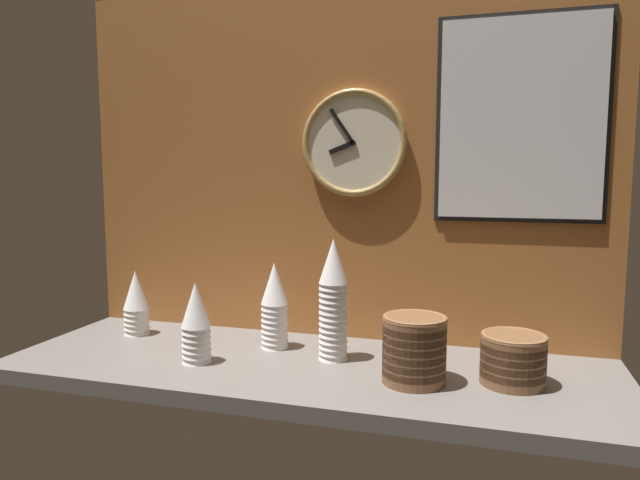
% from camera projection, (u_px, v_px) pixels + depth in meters
% --- Properties ---
extents(ground_plane, '(1.60, 0.56, 0.04)m').
position_uv_depth(ground_plane, '(307.00, 369.00, 1.51)').
color(ground_plane, slate).
extents(wall_tiled_back, '(1.60, 0.03, 1.05)m').
position_uv_depth(wall_tiled_back, '(334.00, 163.00, 1.70)').
color(wall_tiled_back, '#A3602D').
rests_on(wall_tiled_back, ground_plane).
extents(cup_stack_center_left, '(0.08, 0.08, 0.21)m').
position_uv_depth(cup_stack_center_left, '(196.00, 323.00, 1.49)').
color(cup_stack_center_left, white).
rests_on(cup_stack_center_left, ground_plane).
extents(cup_stack_center_right, '(0.08, 0.08, 0.33)m').
position_uv_depth(cup_stack_center_right, '(333.00, 300.00, 1.51)').
color(cup_stack_center_right, white).
rests_on(cup_stack_center_right, ground_plane).
extents(cup_stack_far_left, '(0.08, 0.08, 0.20)m').
position_uv_depth(cup_stack_far_left, '(136.00, 303.00, 1.75)').
color(cup_stack_far_left, white).
rests_on(cup_stack_far_left, ground_plane).
extents(cup_stack_center, '(0.08, 0.08, 0.25)m').
position_uv_depth(cup_stack_center, '(275.00, 305.00, 1.61)').
color(cup_stack_center, white).
rests_on(cup_stack_center, ground_plane).
extents(bowl_stack_right, '(0.15, 0.15, 0.16)m').
position_uv_depth(bowl_stack_right, '(414.00, 348.00, 1.35)').
color(bowl_stack_right, brown).
rests_on(bowl_stack_right, ground_plane).
extents(bowl_stack_far_right, '(0.15, 0.15, 0.12)m').
position_uv_depth(bowl_stack_far_right, '(513.00, 358.00, 1.34)').
color(bowl_stack_far_right, brown).
rests_on(bowl_stack_far_right, ground_plane).
extents(wall_clock, '(0.31, 0.03, 0.31)m').
position_uv_depth(wall_clock, '(354.00, 143.00, 1.64)').
color(wall_clock, beige).
extents(menu_board, '(0.44, 0.01, 0.55)m').
position_uv_depth(menu_board, '(521.00, 119.00, 1.52)').
color(menu_board, black).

